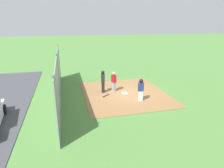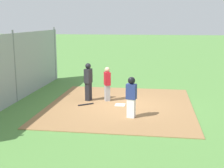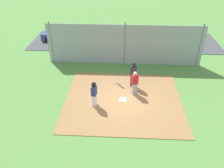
{
  "view_description": "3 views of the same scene",
  "coord_description": "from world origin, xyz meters",
  "px_view_note": "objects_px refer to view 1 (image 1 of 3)",
  "views": [
    {
      "loc": [
        13.58,
        -4.44,
        5.41
      ],
      "look_at": [
        -0.2,
        -0.97,
        0.81
      ],
      "focal_mm": 30.83,
      "sensor_mm": 36.0,
      "label": 1
    },
    {
      "loc": [
        13.29,
        1.59,
        3.77
      ],
      "look_at": [
        -0.12,
        -0.39,
        0.96
      ],
      "focal_mm": 49.42,
      "sensor_mm": 36.0,
      "label": 2
    },
    {
      "loc": [
        0.09,
        11.39,
        8.49
      ],
      "look_at": [
        0.72,
        -0.28,
        0.98
      ],
      "focal_mm": 36.28,
      "sensor_mm": 36.0,
      "label": 3
    }
  ],
  "objects_px": {
    "home_plate": "(124,93)",
    "runner": "(141,89)",
    "catcher": "(114,81)",
    "umpire": "(103,81)",
    "baseball_bat": "(106,95)"
  },
  "relations": [
    {
      "from": "catcher",
      "to": "runner",
      "type": "distance_m",
      "value": 2.76
    },
    {
      "from": "home_plate",
      "to": "runner",
      "type": "height_order",
      "value": "runner"
    },
    {
      "from": "umpire",
      "to": "runner",
      "type": "relative_size",
      "value": 1.1
    },
    {
      "from": "home_plate",
      "to": "catcher",
      "type": "xyz_separation_m",
      "value": [
        -0.69,
        -0.7,
        0.83
      ]
    },
    {
      "from": "catcher",
      "to": "umpire",
      "type": "relative_size",
      "value": 0.9
    },
    {
      "from": "catcher",
      "to": "umpire",
      "type": "distance_m",
      "value": 0.9
    },
    {
      "from": "umpire",
      "to": "baseball_bat",
      "type": "distance_m",
      "value": 1.24
    },
    {
      "from": "umpire",
      "to": "catcher",
      "type": "bearing_deg",
      "value": 20.02
    },
    {
      "from": "home_plate",
      "to": "baseball_bat",
      "type": "relative_size",
      "value": 0.59
    },
    {
      "from": "home_plate",
      "to": "catcher",
      "type": "height_order",
      "value": "catcher"
    },
    {
      "from": "home_plate",
      "to": "runner",
      "type": "distance_m",
      "value": 2.05
    },
    {
      "from": "catcher",
      "to": "baseball_bat",
      "type": "distance_m",
      "value": 1.47
    },
    {
      "from": "umpire",
      "to": "baseball_bat",
      "type": "relative_size",
      "value": 2.38
    },
    {
      "from": "umpire",
      "to": "baseball_bat",
      "type": "bearing_deg",
      "value": -70.4
    },
    {
      "from": "home_plate",
      "to": "catcher",
      "type": "bearing_deg",
      "value": -134.87
    }
  ]
}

